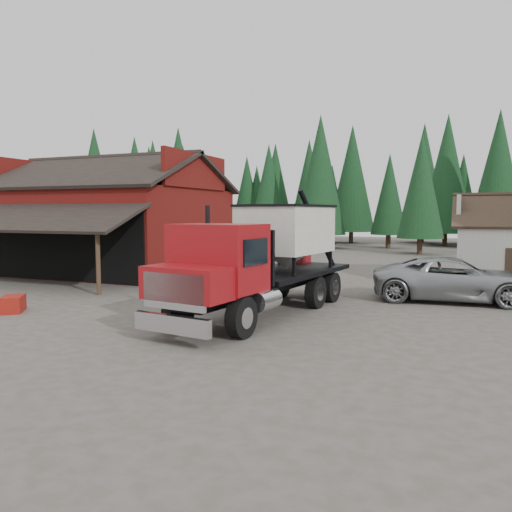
% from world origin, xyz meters
% --- Properties ---
extents(ground, '(120.00, 120.00, 0.00)m').
position_xyz_m(ground, '(0.00, 0.00, 0.00)').
color(ground, '#484239').
rests_on(ground, ground).
extents(red_barn, '(12.80, 13.63, 7.18)m').
position_xyz_m(red_barn, '(-11.00, 9.90, 2.69)').
color(red_barn, '#621210').
rests_on(red_barn, ground).
extents(conifer_backdrop, '(76.00, 16.00, 16.00)m').
position_xyz_m(conifer_backdrop, '(0.00, 42.00, 0.00)').
color(conifer_backdrop, black).
rests_on(conifer_backdrop, ground).
extents(near_pine_a, '(4.40, 4.40, 11.40)m').
position_xyz_m(near_pine_a, '(-22.00, 28.00, 6.39)').
color(near_pine_a, '#382619').
rests_on(near_pine_a, ground).
extents(near_pine_b, '(3.96, 3.96, 10.40)m').
position_xyz_m(near_pine_b, '(6.00, 30.00, 5.89)').
color(near_pine_b, '#382619').
rests_on(near_pine_b, ground).
extents(near_pine_d, '(5.28, 5.28, 13.40)m').
position_xyz_m(near_pine_d, '(-4.00, 34.00, 7.39)').
color(near_pine_d, '#382619').
rests_on(near_pine_d, ground).
extents(feed_truck, '(4.15, 10.35, 4.54)m').
position_xyz_m(feed_truck, '(2.62, 0.98, 2.12)').
color(feed_truck, black).
rests_on(feed_truck, ground).
extents(silver_car, '(6.62, 3.38, 1.79)m').
position_xyz_m(silver_car, '(8.92, 6.33, 0.90)').
color(silver_car, '#989C9F').
rests_on(silver_car, ground).
extents(equip_box, '(1.20, 1.30, 0.60)m').
position_xyz_m(equip_box, '(-6.00, -2.13, 0.30)').
color(equip_box, maroon).
rests_on(equip_box, ground).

